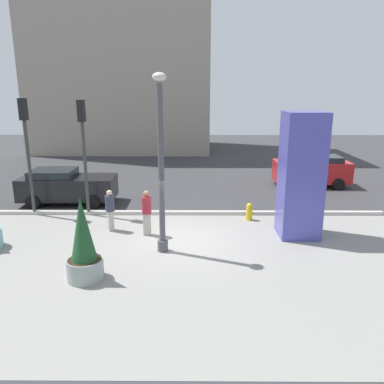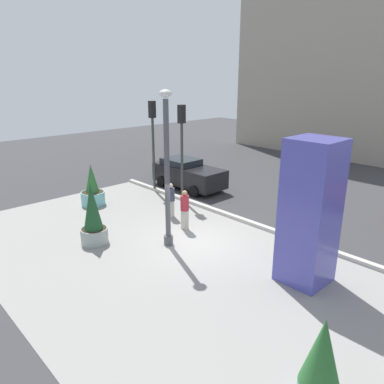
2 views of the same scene
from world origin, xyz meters
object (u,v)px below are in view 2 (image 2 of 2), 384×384
fire_hydrant (291,239)px  car_curb_west (188,174)px  potted_plant_by_pillar (93,219)px  pedestrian_crossing (185,208)px  traffic_light_far_side (153,132)px  potted_plant_near_right (92,190)px  traffic_light_corner (182,138)px  lamp_post (167,174)px  potted_plant_curbside (321,363)px  pedestrian_on_sidewalk (171,199)px  art_pillar_blue (310,213)px

fire_hydrant → car_curb_west: 8.91m
potted_plant_by_pillar → pedestrian_crossing: bearing=68.7°
traffic_light_far_side → potted_plant_near_right: bearing=-93.1°
traffic_light_far_side → traffic_light_corner: (2.43, -0.02, -0.05)m
traffic_light_far_side → fire_hydrant: bearing=-4.3°
traffic_light_far_side → lamp_post: bearing=-33.3°
potted_plant_curbside → potted_plant_near_right: 14.26m
potted_plant_curbside → car_curb_west: (-12.86, 8.28, -0.15)m
pedestrian_on_sidewalk → lamp_post: bearing=-42.0°
potted_plant_by_pillar → traffic_light_corner: size_ratio=0.50×
lamp_post → car_curb_west: size_ratio=1.31×
traffic_light_corner → car_curb_west: 3.40m
car_curb_west → pedestrian_on_sidewalk: car_curb_west is taller
art_pillar_blue → fire_hydrant: 3.05m
pedestrian_crossing → pedestrian_on_sidewalk: pedestrian_crossing is taller
traffic_light_far_side → pedestrian_crossing: size_ratio=2.88×
potted_plant_by_pillar → car_curb_west: potted_plant_by_pillar is taller
potted_plant_by_pillar → traffic_light_corner: (-1.52, 6.00, 2.28)m
potted_plant_by_pillar → traffic_light_far_side: (-3.95, 6.03, 2.33)m
potted_plant_near_right → pedestrian_on_sidewalk: potted_plant_near_right is taller
art_pillar_blue → traffic_light_far_side: traffic_light_far_side is taller
potted_plant_curbside → traffic_light_corner: traffic_light_corner is taller
art_pillar_blue → traffic_light_far_side: (-11.06, 2.42, 1.06)m
potted_plant_curbside → potted_plant_by_pillar: bearing=177.2°
traffic_light_corner → traffic_light_far_side: bearing=179.5°
pedestrian_crossing → fire_hydrant: bearing=23.1°
fire_hydrant → traffic_light_corner: (-7.04, 0.69, 2.96)m
potted_plant_curbside → traffic_light_corner: size_ratio=0.41×
potted_plant_near_right → lamp_post: bearing=-1.6°
potted_plant_near_right → car_curb_west: potted_plant_near_right is taller
traffic_light_far_side → potted_plant_by_pillar: bearing=-56.8°
pedestrian_on_sidewalk → traffic_light_far_side: bearing=152.6°
traffic_light_far_side → car_curb_west: bearing=62.4°
art_pillar_blue → fire_hydrant: bearing=132.8°
lamp_post → traffic_light_far_side: (-6.05, 3.97, 0.50)m
pedestrian_crossing → potted_plant_by_pillar: bearing=-111.3°
traffic_light_corner → potted_plant_by_pillar: bearing=-75.8°
fire_hydrant → traffic_light_far_side: size_ratio=0.15×
lamp_post → traffic_light_corner: lamp_post is taller
traffic_light_corner → pedestrian_on_sidewalk: bearing=-54.2°
potted_plant_curbside → pedestrian_on_sidewalk: bearing=155.6°
potted_plant_near_right → traffic_light_far_side: bearing=86.9°
car_curb_west → pedestrian_crossing: (4.40, -4.24, 0.12)m
potted_plant_near_right → potted_plant_by_pillar: (4.15, -2.22, 0.27)m
pedestrian_on_sidewalk → potted_plant_curbside: bearing=-24.4°
traffic_light_far_side → traffic_light_corner: bearing=-0.5°
potted_plant_by_pillar → pedestrian_on_sidewalk: 4.04m
potted_plant_near_right → pedestrian_crossing: (5.54, 1.33, 0.21)m
art_pillar_blue → potted_plant_curbside: 5.08m
car_curb_west → potted_plant_near_right: bearing=-101.5°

